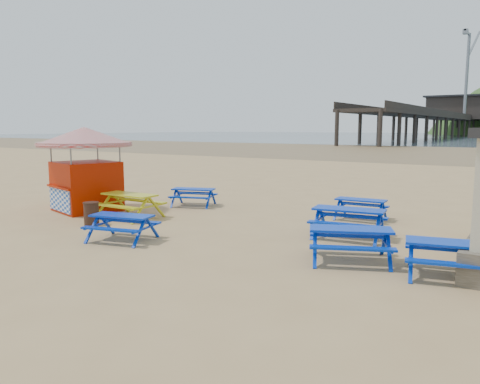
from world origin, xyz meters
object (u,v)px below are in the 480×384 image
Objects in this scene: ice_cream_kiosk at (85,158)px; litter_bin at (91,213)px; picnic_table_blue_a at (194,197)px; picnic_table_blue_b at (361,209)px; picnic_table_yellow at (130,206)px.

ice_cream_kiosk reaches higher than litter_bin.
picnic_table_blue_a reaches higher than picnic_table_blue_b.
picnic_table_blue_b is 2.35× the size of litter_bin.
litter_bin is at bearing -21.53° from ice_cream_kiosk.
picnic_table_blue_a is 4.77m from litter_bin.
litter_bin reaches higher than picnic_table_blue_b.
picnic_table_yellow is 0.47× the size of ice_cream_kiosk.
litter_bin is (-0.16, -1.54, -0.05)m from picnic_table_yellow.
picnic_table_yellow is 2.74× the size of litter_bin.
picnic_table_blue_a is 1.16× the size of picnic_table_blue_b.
picnic_table_blue_a is 3.22m from picnic_table_yellow.
picnic_table_blue_b is 0.86× the size of picnic_table_yellow.
picnic_table_blue_b is 9.06m from litter_bin.
ice_cream_kiosk is at bearing 175.95° from picnic_table_yellow.
litter_bin is at bearing -116.00° from picnic_table_blue_a.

